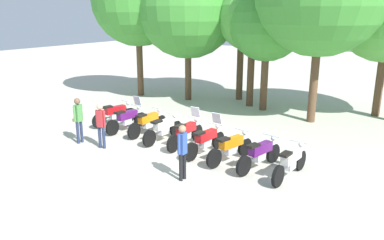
{
  "coord_description": "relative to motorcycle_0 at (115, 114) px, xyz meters",
  "views": [
    {
      "loc": [
        7.43,
        -11.04,
        4.77
      ],
      "look_at": [
        0.0,
        0.5,
        0.9
      ],
      "focal_mm": 35.88,
      "sensor_mm": 36.0,
      "label": 1
    }
  ],
  "objects": [
    {
      "name": "motorcycle_7",
      "position": [
        7.28,
        -1.16,
        0.0
      ],
      "size": [
        0.77,
        2.16,
        0.99
      ],
      "rotation": [
        0.0,
        0.0,
        1.35
      ],
      "color": "black",
      "rests_on": "ground_plane"
    },
    {
      "name": "person_2",
      "position": [
        1.71,
        -2.48,
        0.46
      ],
      "size": [
        0.41,
        0.26,
        1.66
      ],
      "rotation": [
        0.0,
        0.0,
        1.78
      ],
      "color": "#232D4C",
      "rests_on": "ground_plane"
    },
    {
      "name": "motorcycle_6",
      "position": [
        6.24,
        -1.12,
        0.0
      ],
      "size": [
        0.78,
        2.15,
        0.99
      ],
      "rotation": [
        0.0,
        0.0,
        1.34
      ],
      "color": "black",
      "rests_on": "ground_plane"
    },
    {
      "name": "motorcycle_2",
      "position": [
        2.07,
        -0.28,
        0.0
      ],
      "size": [
        0.62,
        2.19,
        0.99
      ],
      "rotation": [
        0.0,
        0.0,
        1.51
      ],
      "color": "black",
      "rests_on": "ground_plane"
    },
    {
      "name": "motorcycle_3",
      "position": [
        3.11,
        -0.64,
        0.0
      ],
      "size": [
        0.62,
        2.19,
        0.99
      ],
      "rotation": [
        0.0,
        0.0,
        1.51
      ],
      "color": "black",
      "rests_on": "ground_plane"
    },
    {
      "name": "motorcycle_8",
      "position": [
        8.31,
        -1.3,
        0.0
      ],
      "size": [
        0.63,
        2.19,
        0.99
      ],
      "rotation": [
        0.0,
        0.0,
        1.47
      ],
      "color": "black",
      "rests_on": "ground_plane"
    },
    {
      "name": "tree_4",
      "position": [
        4.4,
        6.01,
        3.77
      ],
      "size": [
        3.71,
        3.71,
        6.15
      ],
      "color": "brown",
      "rests_on": "ground_plane"
    },
    {
      "name": "motorcycle_0",
      "position": [
        0.0,
        0.0,
        0.0
      ],
      "size": [
        0.78,
        2.16,
        0.99
      ],
      "rotation": [
        0.0,
        0.0,
        1.34
      ],
      "color": "black",
      "rests_on": "ground_plane"
    },
    {
      "name": "person_1",
      "position": [
        5.7,
        -3.15,
        0.48
      ],
      "size": [
        0.23,
        0.4,
        1.68
      ],
      "rotation": [
        0.0,
        0.0,
        6.25
      ],
      "color": "black",
      "rests_on": "ground_plane"
    },
    {
      "name": "motorcycle_1",
      "position": [
        1.04,
        -0.37,
        0.01
      ],
      "size": [
        0.62,
        2.19,
        1.37
      ],
      "rotation": [
        0.0,
        0.0,
        1.49
      ],
      "color": "black",
      "rests_on": "ground_plane"
    },
    {
      "name": "tree_0",
      "position": [
        -3.09,
        5.39,
        4.91
      ],
      "size": [
        5.13,
        5.13,
        7.99
      ],
      "color": "brown",
      "rests_on": "ground_plane"
    },
    {
      "name": "motorcycle_5",
      "position": [
        5.2,
        -0.97,
        0.01
      ],
      "size": [
        0.64,
        2.19,
        1.37
      ],
      "rotation": [
        0.0,
        0.0,
        1.46
      ],
      "color": "black",
      "rests_on": "ground_plane"
    },
    {
      "name": "traffic_cone",
      "position": [
        -1.88,
        -0.57,
        -0.23
      ],
      "size": [
        0.32,
        0.32,
        0.55
      ],
      "primitive_type": "cone",
      "color": "orange",
      "rests_on": "ground_plane"
    },
    {
      "name": "ground_plane",
      "position": [
        4.15,
        -0.74,
        -0.5
      ],
      "size": [
        80.0,
        80.0,
        0.0
      ],
      "primitive_type": "plane",
      "color": "#BCB7A8"
    },
    {
      "name": "tree_3",
      "position": [
        3.47,
        6.42,
        4.11
      ],
      "size": [
        3.63,
        3.63,
        6.45
      ],
      "color": "brown",
      "rests_on": "ground_plane"
    },
    {
      "name": "motorcycle_4",
      "position": [
        4.15,
        -0.64,
        0.01
      ],
      "size": [
        0.62,
        2.19,
        1.37
      ],
      "rotation": [
        0.0,
        0.0,
        1.55
      ],
      "color": "black",
      "rests_on": "ground_plane"
    },
    {
      "name": "person_0",
      "position": [
        0.59,
        -2.51,
        0.51
      ],
      "size": [
        0.23,
        0.4,
        1.73
      ],
      "rotation": [
        0.0,
        0.0,
        3.11
      ],
      "color": "#232D4C",
      "rests_on": "ground_plane"
    },
    {
      "name": "tree_1",
      "position": [
        -0.08,
        5.95,
        4.54
      ],
      "size": [
        5.48,
        5.48,
        7.79
      ],
      "color": "brown",
      "rests_on": "ground_plane"
    }
  ]
}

